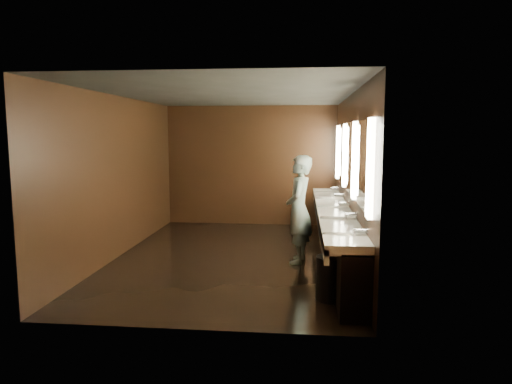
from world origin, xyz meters
The scene contains 10 objects.
floor centered at (0.00, 0.00, 0.00)m, with size 6.00×6.00×0.00m, color black.
ceiling centered at (0.00, 0.00, 2.80)m, with size 4.00×6.00×0.02m, color #2D2D2B.
wall_back centered at (0.00, 3.00, 1.40)m, with size 4.00×0.02×2.80m, color black.
wall_front centered at (0.00, -3.00, 1.40)m, with size 4.00×0.02×2.80m, color black.
wall_left centered at (-2.00, 0.00, 1.40)m, with size 0.02×6.00×2.80m, color black.
wall_right centered at (2.00, 0.00, 1.40)m, with size 0.02×6.00×2.80m, color black.
sink_counter centered at (1.79, 0.00, 0.50)m, with size 0.55×5.40×1.01m.
mirror_band centered at (1.98, 0.00, 1.75)m, with size 0.06×5.03×1.15m.
person centered at (1.15, -0.19, 0.90)m, with size 0.66×0.43×1.80m, color #99DCE4.
trash_bin centered at (1.58, -1.91, 0.29)m, with size 0.37×0.37×0.57m, color black.
Camera 1 is at (1.19, -7.70, 2.14)m, focal length 32.00 mm.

